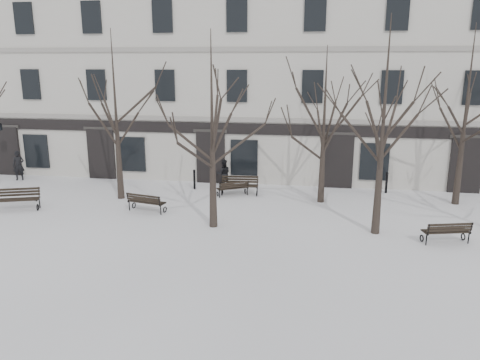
% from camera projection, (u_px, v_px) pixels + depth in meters
% --- Properties ---
extents(ground, '(100.00, 100.00, 0.00)m').
position_uv_depth(ground, '(255.00, 236.00, 18.43)').
color(ground, white).
rests_on(ground, ground).
extents(building, '(40.40, 10.20, 11.40)m').
position_uv_depth(building, '(281.00, 80.00, 29.48)').
color(building, beige).
rests_on(building, ground).
extents(tree_1, '(5.51, 5.51, 7.87)m').
position_uv_depth(tree_1, '(212.00, 108.00, 18.27)').
color(tree_1, black).
rests_on(tree_1, ground).
extents(tree_2, '(5.85, 5.85, 8.35)m').
position_uv_depth(tree_2, '(385.00, 101.00, 17.45)').
color(tree_2, black).
rests_on(tree_2, ground).
extents(tree_4, '(5.72, 5.72, 8.17)m').
position_uv_depth(tree_4, '(115.00, 95.00, 22.25)').
color(tree_4, black).
rests_on(tree_4, ground).
extents(tree_5, '(5.18, 5.18, 7.40)m').
position_uv_depth(tree_5, '(325.00, 107.00, 21.77)').
color(tree_5, black).
rests_on(tree_5, ground).
extents(tree_6, '(5.84, 5.84, 8.34)m').
position_uv_depth(tree_6, '(468.00, 94.00, 21.31)').
color(tree_6, black).
rests_on(tree_6, ground).
extents(bench_0, '(2.09, 1.32, 1.00)m').
position_uv_depth(bench_0, '(17.00, 199.00, 21.51)').
color(bench_0, black).
rests_on(bench_0, ground).
extents(bench_1, '(1.86, 1.04, 0.89)m').
position_uv_depth(bench_1, '(146.00, 202.00, 21.24)').
color(bench_1, black).
rests_on(bench_1, ground).
extents(bench_2, '(1.84, 1.04, 0.88)m').
position_uv_depth(bench_2, '(447.00, 231.00, 17.55)').
color(bench_2, black).
rests_on(bench_2, ground).
extents(bench_3, '(1.94, 0.83, 0.95)m').
position_uv_depth(bench_3, '(240.00, 185.00, 24.03)').
color(bench_3, black).
rests_on(bench_3, ground).
extents(bench_4, '(1.64, 1.25, 0.80)m').
position_uv_depth(bench_4, '(233.00, 188.00, 23.77)').
color(bench_4, black).
rests_on(bench_4, ground).
extents(bollard_a, '(0.14, 0.14, 1.08)m').
position_uv_depth(bollard_a, '(194.00, 179.00, 25.06)').
color(bollard_a, black).
rests_on(bollard_a, ground).
extents(bollard_b, '(0.14, 0.14, 1.12)m').
position_uv_depth(bollard_b, '(387.00, 182.00, 24.31)').
color(bollard_b, black).
rests_on(bollard_b, ground).
extents(pedestrian_a, '(0.74, 0.64, 1.71)m').
position_uv_depth(pedestrian_a, '(20.00, 180.00, 27.15)').
color(pedestrian_a, black).
rests_on(pedestrian_a, ground).
extents(pedestrian_b, '(0.88, 0.75, 1.55)m').
position_uv_depth(pedestrian_b, '(224.00, 187.00, 25.50)').
color(pedestrian_b, black).
rests_on(pedestrian_b, ground).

